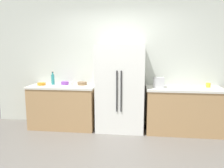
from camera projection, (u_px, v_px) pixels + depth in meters
The scene contains 12 objects.
ground_plane at pixel (106, 161), 3.05m from camera, with size 11.11×11.11×0.00m, color slate.
kitchen_back_panel at pixel (117, 55), 4.46m from camera, with size 5.55×0.10×3.04m, color silver.
counter_left at pixel (64, 106), 4.40m from camera, with size 1.37×0.64×0.89m.
counter_right at pixel (183, 110), 4.11m from camera, with size 1.47×0.64×0.89m.
refrigerator at pixel (120, 88), 4.19m from camera, with size 0.94×0.63×1.72m.
toaster at pixel (159, 82), 4.09m from camera, with size 0.21×0.17×0.20m, color silver.
bottle_a at pixel (53, 79), 4.43m from camera, with size 0.07×0.07×0.27m.
cup_a at pixel (208, 85), 4.09m from camera, with size 0.09×0.09×0.09m, color yellow.
cup_b at pixel (71, 84), 4.23m from camera, with size 0.08×0.08×0.10m, color white.
bowl_a at pixel (82, 83), 4.40m from camera, with size 0.20×0.20×0.06m, color brown.
bowl_b at pixel (41, 84), 4.36m from camera, with size 0.17×0.17×0.05m, color orange.
bowl_c at pixel (66, 83), 4.45m from camera, with size 0.20×0.20×0.06m, color purple.
Camera 1 is at (0.42, -2.81, 1.59)m, focal length 33.47 mm.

